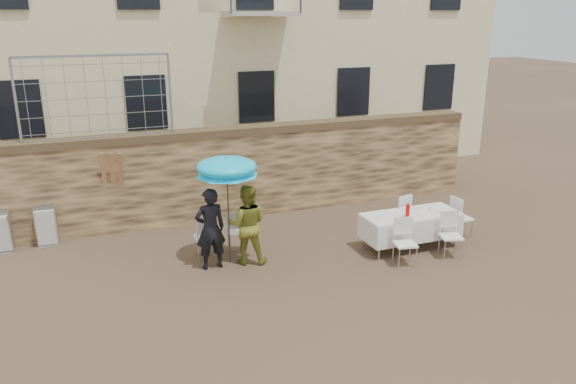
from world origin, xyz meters
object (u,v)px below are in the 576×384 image
object	(u,v)px
table_chair_front_left	(405,243)
soda_bottle	(408,211)
table_chair_side	(461,217)
chair_stack_right	(47,223)
couple_chair_left	(205,236)
woman_dress	(247,224)
table_chair_front_right	(451,235)
chair_stack_left	(1,228)
table_chair_back	(399,213)
umbrella	(227,170)
couple_chair_right	(237,231)
man_suit	(210,229)
banquet_table	(411,215)

from	to	relation	value
table_chair_front_left	soda_bottle	bearing A→B (deg)	67.46
table_chair_side	chair_stack_right	world-z (taller)	table_chair_side
chair_stack_right	couple_chair_left	bearing A→B (deg)	-33.13
woman_dress	table_chair_front_right	distance (m)	4.22
soda_bottle	chair_stack_left	world-z (taller)	soda_bottle
couple_chair_left	table_chair_back	xyz separation A→B (m)	(4.47, -0.26, 0.00)
table_chair_back	chair_stack_right	size ratio (longest dim) A/B	1.04
table_chair_back	chair_stack_left	distance (m)	8.75
soda_bottle	umbrella	bearing A→B (deg)	168.28
couple_chair_right	soda_bottle	xyz separation A→B (m)	(3.37, -1.21, 0.43)
table_chair_front_right	table_chair_side	distance (m)	1.24
woman_dress	chair_stack_left	xyz separation A→B (m)	(-4.73, 2.56, -0.36)
table_chair_front_left	chair_stack_right	world-z (taller)	table_chair_front_left
table_chair_front_right	table_chair_side	size ratio (longest dim) A/B	1.00
table_chair_front_right	chair_stack_left	xyz separation A→B (m)	(-8.75, 3.82, -0.02)
table_chair_back	table_chair_side	xyz separation A→B (m)	(1.20, -0.70, 0.00)
woman_dress	table_chair_front_left	xyz separation A→B (m)	(2.92, -1.26, -0.34)
woman_dress	table_chair_side	bearing A→B (deg)	-163.88
couple_chair_right	table_chair_front_left	distance (m)	3.48
table_chair_front_right	table_chair_back	world-z (taller)	same
woman_dress	table_chair_side	size ratio (longest dim) A/B	1.71
man_suit	woman_dress	distance (m)	0.75
man_suit	umbrella	distance (m)	1.20
man_suit	table_chair_front_right	bearing A→B (deg)	161.33
umbrella	banquet_table	size ratio (longest dim) A/B	0.99
banquet_table	table_chair_side	distance (m)	1.43
umbrella	table_chair_side	distance (m)	5.49
woman_dress	soda_bottle	size ratio (longest dim) A/B	6.33
couple_chair_left	chair_stack_right	xyz separation A→B (m)	(-3.08, 2.01, -0.02)
couple_chair_right	soda_bottle	distance (m)	3.60
umbrella	woman_dress	bearing A→B (deg)	-15.95
banquet_table	table_chair_side	bearing A→B (deg)	4.09
couple_chair_left	chair_stack_right	world-z (taller)	couple_chair_left
table_chair_front_left	chair_stack_left	world-z (taller)	table_chair_front_left
soda_bottle	table_chair_back	xyz separation A→B (m)	(0.40, 0.95, -0.43)
woman_dress	table_chair_front_left	world-z (taller)	woman_dress
umbrella	couple_chair_right	bearing A→B (deg)	56.31
couple_chair_left	table_chair_side	world-z (taller)	same
umbrella	chair_stack_right	bearing A→B (deg)	144.74
umbrella	table_chair_back	xyz separation A→B (m)	(4.07, 0.19, -1.48)
man_suit	table_chair_side	size ratio (longest dim) A/B	1.73
couple_chair_right	banquet_table	xyz separation A→B (m)	(3.57, -1.06, 0.25)
table_chair_side	table_chair_front_left	bearing A→B (deg)	109.38
man_suit	couple_chair_left	world-z (taller)	man_suit
woman_dress	man_suit	bearing A→B (deg)	20.89
couple_chair_right	soda_bottle	size ratio (longest dim) A/B	3.69
chair_stack_right	soda_bottle	bearing A→B (deg)	-24.26
couple_chair_left	table_chair_side	xyz separation A→B (m)	(5.67, -0.96, 0.00)
umbrella	table_chair_front_left	size ratio (longest dim) A/B	2.16
table_chair_front_left	chair_stack_right	xyz separation A→B (m)	(-6.75, 3.82, -0.02)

